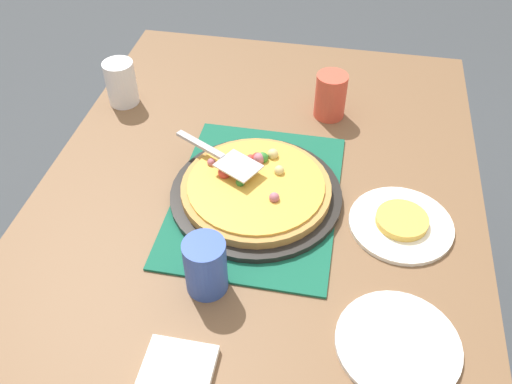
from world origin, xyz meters
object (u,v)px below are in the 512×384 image
object	(u,v)px
pizza_pan	(256,194)
pizza_server	(222,157)
pizza	(256,187)
napkin_stack	(176,374)
cup_corner	(121,83)
plate_near_left	(401,224)
served_slice_left	(402,220)
plate_side	(398,344)
cup_far	(331,96)
cup_near	(206,266)

from	to	relation	value
pizza_pan	pizza_server	size ratio (longest dim) A/B	1.71
pizza	napkin_stack	bearing A→B (deg)	173.44
pizza_server	napkin_stack	size ratio (longest dim) A/B	1.85
pizza_pan	pizza	xyz separation A→B (m)	(0.00, 0.00, 0.02)
pizza_pan	cup_corner	distance (m)	0.52
cup_corner	plate_near_left	bearing A→B (deg)	-113.70
pizza	served_slice_left	world-z (taller)	pizza
plate_near_left	pizza	bearing A→B (deg)	85.27
plate_side	cup_far	size ratio (longest dim) A/B	1.83
plate_near_left	napkin_stack	size ratio (longest dim) A/B	1.83
pizza	cup_corner	bearing A→B (deg)	54.70
plate_near_left	pizza_server	xyz separation A→B (m)	(0.07, 0.40, 0.06)
napkin_stack	served_slice_left	bearing A→B (deg)	-41.54
plate_side	pizza_server	xyz separation A→B (m)	(0.36, 0.40, 0.06)
served_slice_left	cup_near	bearing A→B (deg)	121.88
plate_side	served_slice_left	size ratio (longest dim) A/B	2.00
cup_far	pizza_server	xyz separation A→B (m)	(-0.30, 0.22, 0.01)
pizza_server	napkin_stack	xyz separation A→B (m)	(-0.49, -0.03, -0.06)
cup_near	napkin_stack	size ratio (longest dim) A/B	1.00
pizza_pan	cup_far	xyz separation A→B (m)	(0.34, -0.13, 0.05)
pizza_pan	plate_near_left	bearing A→B (deg)	-94.28
cup_corner	pizza	bearing A→B (deg)	-125.30
pizza_pan	plate_side	distance (m)	0.44
plate_near_left	plate_side	bearing A→B (deg)	178.96
pizza_pan	plate_near_left	size ratio (longest dim) A/B	1.73
served_slice_left	pizza_pan	bearing A→B (deg)	85.72
napkin_stack	plate_near_left	bearing A→B (deg)	-41.54
pizza_pan	napkin_stack	bearing A→B (deg)	173.31
plate_near_left	napkin_stack	bearing A→B (deg)	138.46
pizza	pizza_server	world-z (taller)	pizza_server
pizza	served_slice_left	distance (m)	0.32
cup_far	pizza_server	size ratio (longest dim) A/B	0.54
pizza	served_slice_left	xyz separation A→B (m)	(-0.03, -0.32, -0.02)
pizza_server	napkin_stack	world-z (taller)	pizza_server
pizza_pan	cup_near	xyz separation A→B (m)	(-0.25, 0.05, 0.05)
pizza_server	cup_near	bearing A→B (deg)	-172.62
pizza_pan	cup_far	world-z (taller)	cup_far
cup_near	pizza_server	world-z (taller)	cup_near
plate_side	cup_corner	xyz separation A→B (m)	(0.61, 0.73, 0.06)
pizza	cup_corner	world-z (taller)	cup_corner
served_slice_left	cup_far	size ratio (longest dim) A/B	0.92
cup_near	cup_corner	size ratio (longest dim) A/B	1.00
cup_far	cup_corner	distance (m)	0.55
plate_side	napkin_stack	distance (m)	0.39
pizza_pan	plate_side	world-z (taller)	pizza_pan
pizza_pan	cup_corner	xyz separation A→B (m)	(0.30, 0.42, 0.05)
pizza_server	cup_far	bearing A→B (deg)	-35.91
cup_near	pizza_server	xyz separation A→B (m)	(0.30, 0.04, 0.01)
pizza_pan	cup_far	distance (m)	0.37
pizza_pan	plate_near_left	distance (m)	0.32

